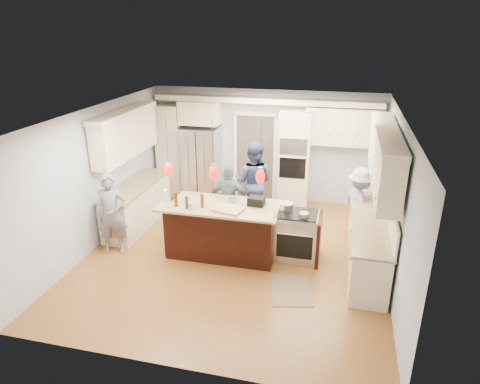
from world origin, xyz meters
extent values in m
plane|color=#A4712D|center=(0.00, 0.00, 0.00)|extent=(6.00, 6.00, 0.00)
cube|color=#B2BCC6|center=(0.00, 3.00, 1.35)|extent=(5.50, 0.04, 2.70)
cube|color=#B2BCC6|center=(0.00, -3.00, 1.35)|extent=(5.50, 0.04, 2.70)
cube|color=#B2BCC6|center=(-2.75, 0.00, 1.35)|extent=(0.04, 6.00, 2.70)
cube|color=#B2BCC6|center=(2.75, 0.00, 1.35)|extent=(0.04, 6.00, 2.70)
cube|color=white|center=(0.00, 0.00, 2.70)|extent=(5.50, 6.00, 0.04)
cube|color=#B7B7BC|center=(-1.55, 2.64, 0.90)|extent=(0.90, 0.70, 1.80)
cube|color=beige|center=(0.75, 2.67, 1.15)|extent=(0.72, 0.64, 2.30)
cube|color=black|center=(0.75, 2.34, 1.55)|extent=(0.60, 0.02, 0.35)
cube|color=black|center=(0.75, 2.34, 1.05)|extent=(0.60, 0.02, 0.50)
cylinder|color=#B7B7BC|center=(0.75, 2.31, 1.30)|extent=(0.55, 0.02, 0.02)
cube|color=beige|center=(-2.35, 2.70, 1.15)|extent=(0.60, 0.58, 2.30)
cube|color=beige|center=(-1.55, 2.70, 2.15)|extent=(0.95, 0.58, 0.55)
cube|color=beige|center=(1.80, 2.82, 1.95)|extent=(1.70, 0.35, 0.85)
cube|color=beige|center=(0.00, 2.80, 2.48)|extent=(5.30, 0.38, 0.12)
cube|color=#4C443A|center=(-0.25, 2.99, 1.05)|extent=(0.90, 0.06, 2.10)
cube|color=white|center=(-0.25, 2.95, 2.13)|extent=(1.04, 0.06, 0.10)
cube|color=beige|center=(2.40, 0.30, 0.44)|extent=(0.60, 3.00, 0.88)
cube|color=tan|center=(2.40, 0.30, 0.90)|extent=(0.64, 3.05, 0.04)
cube|color=beige|center=(2.52, 0.30, 1.98)|extent=(0.35, 3.00, 0.85)
cube|color=beige|center=(2.51, 0.30, 2.46)|extent=(0.37, 3.10, 0.10)
cube|color=beige|center=(-2.40, 0.80, 0.44)|extent=(0.60, 2.20, 0.88)
cube|color=tan|center=(-2.40, 0.80, 0.90)|extent=(0.64, 2.25, 0.04)
cube|color=beige|center=(-2.52, 0.80, 1.98)|extent=(0.35, 2.20, 0.85)
cube|color=beige|center=(-2.51, 0.80, 2.46)|extent=(0.37, 2.30, 0.10)
cube|color=black|center=(-0.25, 0.15, 0.44)|extent=(2.00, 1.00, 0.88)
cube|color=tan|center=(-0.25, 0.15, 0.90)|extent=(2.10, 1.10, 0.04)
cube|color=black|center=(-0.25, -0.41, 0.54)|extent=(2.00, 0.12, 1.08)
cube|color=tan|center=(-0.25, -0.55, 1.10)|extent=(2.10, 0.42, 0.04)
cube|color=black|center=(0.32, 0.34, 1.00)|extent=(0.32, 0.26, 0.16)
cube|color=#B7B7BC|center=(1.13, 0.15, 0.45)|extent=(0.76, 0.66, 0.90)
cube|color=black|center=(1.13, -0.19, 0.40)|extent=(0.65, 0.01, 0.45)
cube|color=black|center=(1.13, 0.15, 0.91)|extent=(0.72, 0.59, 0.02)
cube|color=black|center=(1.54, 0.15, 0.44)|extent=(0.06, 0.71, 0.88)
cylinder|color=black|center=(-1.05, -0.51, 2.33)|extent=(0.01, 0.01, 0.75)
ellipsoid|color=red|center=(-1.05, -0.51, 1.80)|extent=(0.15, 0.15, 0.26)
cylinder|color=black|center=(-0.25, -0.51, 2.33)|extent=(0.01, 0.01, 0.75)
ellipsoid|color=red|center=(-0.25, -0.51, 1.80)|extent=(0.15, 0.15, 0.26)
cylinder|color=black|center=(0.55, -0.51, 2.33)|extent=(0.01, 0.01, 0.75)
ellipsoid|color=red|center=(0.55, -0.51, 1.80)|extent=(0.15, 0.15, 0.26)
imported|color=slate|center=(-2.29, -0.45, 0.80)|extent=(0.67, 0.54, 1.59)
imported|color=navy|center=(0.00, 1.60, 0.90)|extent=(0.93, 0.76, 1.81)
imported|color=slate|center=(-0.35, 0.85, 0.74)|extent=(0.90, 0.45, 1.48)
imported|color=#9789B9|center=(2.25, 1.19, 0.76)|extent=(0.97, 1.14, 1.53)
cube|color=olive|center=(1.18, -0.94, 0.01)|extent=(0.81, 1.03, 0.01)
cylinder|color=silver|center=(-1.11, -0.58, 1.28)|extent=(0.09, 0.09, 0.33)
cylinder|color=#49250D|center=(-0.95, -0.51, 1.25)|extent=(0.08, 0.08, 0.27)
cylinder|color=#49250D|center=(-0.73, -0.55, 1.23)|extent=(0.07, 0.07, 0.23)
cylinder|color=#49250D|center=(-0.49, -0.44, 1.24)|extent=(0.07, 0.07, 0.24)
cylinder|color=#B7B7BC|center=(-0.65, -0.61, 1.18)|extent=(0.06, 0.06, 0.11)
cube|color=tan|center=(-0.02, -0.47, 1.14)|extent=(0.58, 0.47, 0.04)
cylinder|color=#B7B7BC|center=(0.91, 0.23, 0.99)|extent=(0.25, 0.25, 0.15)
cylinder|color=#B7B7BC|center=(1.25, 0.00, 0.96)|extent=(0.17, 0.17, 0.09)
camera|label=1|loc=(1.78, -6.97, 4.13)|focal=32.00mm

